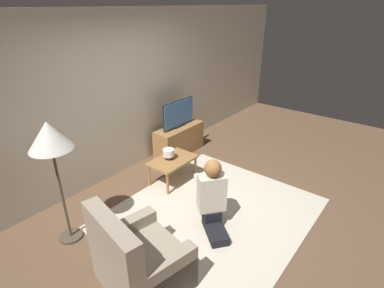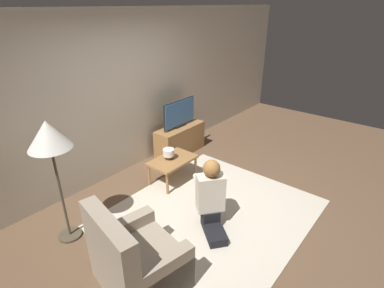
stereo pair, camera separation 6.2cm
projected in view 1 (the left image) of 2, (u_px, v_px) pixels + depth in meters
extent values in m
plane|color=brown|center=(212.00, 214.00, 4.15)|extent=(10.00, 10.00, 0.00)
cube|color=beige|center=(114.00, 98.00, 4.68)|extent=(10.00, 0.06, 2.60)
cube|color=beige|center=(212.00, 213.00, 4.14)|extent=(2.67, 2.35, 0.02)
cube|color=olive|center=(179.00, 140.00, 5.72)|extent=(1.04, 0.38, 0.55)
cube|color=black|center=(179.00, 126.00, 5.59)|extent=(0.27, 0.08, 0.04)
cube|color=black|center=(178.00, 113.00, 5.49)|extent=(0.80, 0.03, 0.48)
cube|color=#38669E|center=(179.00, 113.00, 5.49)|extent=(0.77, 0.04, 0.45)
cube|color=olive|center=(172.00, 160.00, 4.74)|extent=(0.75, 0.48, 0.04)
cylinder|color=olive|center=(168.00, 185.00, 4.48)|extent=(0.04, 0.04, 0.37)
cylinder|color=olive|center=(195.00, 167.00, 4.95)|extent=(0.04, 0.04, 0.37)
cylinder|color=olive|center=(149.00, 176.00, 4.70)|extent=(0.04, 0.04, 0.37)
cylinder|color=olive|center=(177.00, 160.00, 5.18)|extent=(0.04, 0.04, 0.37)
cylinder|color=#4C4233|center=(71.00, 236.00, 3.73)|extent=(0.28, 0.28, 0.03)
cylinder|color=#4C4233|center=(60.00, 185.00, 3.41)|extent=(0.03, 0.03, 1.47)
cone|color=silver|center=(49.00, 135.00, 3.14)|extent=(0.47, 0.47, 0.32)
cube|color=gray|center=(144.00, 266.00, 3.06)|extent=(0.88, 0.96, 0.41)
cube|color=gray|center=(113.00, 245.00, 2.68)|extent=(0.31, 0.86, 0.54)
cube|color=gray|center=(164.00, 284.00, 2.79)|extent=(0.75, 0.27, 0.55)
cube|color=gray|center=(126.00, 242.00, 3.27)|extent=(0.75, 0.27, 0.55)
cube|color=black|center=(215.00, 230.00, 3.74)|extent=(0.47, 0.52, 0.11)
cube|color=black|center=(211.00, 213.00, 3.86)|extent=(0.32, 0.32, 0.14)
cube|color=beige|center=(212.00, 192.00, 3.73)|extent=(0.39, 0.37, 0.48)
sphere|color=tan|center=(212.00, 168.00, 3.58)|extent=(0.21, 0.21, 0.21)
sphere|color=#9E6B38|center=(213.00, 168.00, 3.55)|extent=(0.21, 0.21, 0.21)
cube|color=black|center=(204.00, 176.00, 4.04)|extent=(0.13, 0.11, 0.04)
cylinder|color=beige|center=(214.00, 179.00, 3.96)|extent=(0.24, 0.28, 0.07)
cylinder|color=beige|center=(199.00, 181.00, 3.91)|extent=(0.24, 0.28, 0.07)
cylinder|color=#4C3823|center=(169.00, 157.00, 4.73)|extent=(0.10, 0.10, 0.06)
cylinder|color=silver|center=(169.00, 153.00, 4.69)|extent=(0.18, 0.18, 0.11)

